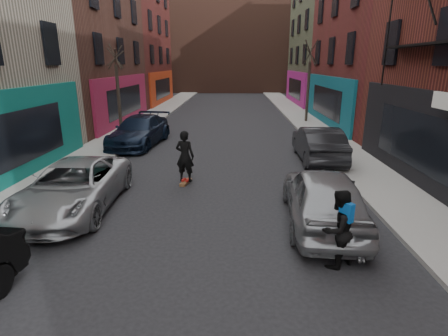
# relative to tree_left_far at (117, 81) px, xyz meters

# --- Properties ---
(sidewalk_left) EXTENTS (2.50, 84.00, 0.13)m
(sidewalk_left) POSITION_rel_tree_left_far_xyz_m (-0.05, 12.00, -3.31)
(sidewalk_left) COLOR gray
(sidewalk_left) RESTS_ON ground
(sidewalk_right) EXTENTS (2.50, 84.00, 0.13)m
(sidewalk_right) POSITION_rel_tree_left_far_xyz_m (12.45, 12.00, -3.31)
(sidewalk_right) COLOR gray
(sidewalk_right) RESTS_ON ground
(building_far) EXTENTS (40.00, 10.00, 14.00)m
(building_far) POSITION_rel_tree_left_far_xyz_m (6.20, 38.00, 3.62)
(building_far) COLOR #47281E
(building_far) RESTS_ON ground
(tree_left_far) EXTENTS (2.00, 2.00, 6.50)m
(tree_left_far) POSITION_rel_tree_left_far_xyz_m (0.00, 0.00, 0.00)
(tree_left_far) COLOR black
(tree_left_far) RESTS_ON sidewalk_left
(tree_right_far) EXTENTS (2.00, 2.00, 6.80)m
(tree_right_far) POSITION_rel_tree_left_far_xyz_m (12.40, 6.00, 0.15)
(tree_right_far) COLOR black
(tree_right_far) RESTS_ON sidewalk_right
(parked_left_far) EXTENTS (2.63, 5.39, 1.48)m
(parked_left_far) POSITION_rel_tree_left_far_xyz_m (1.97, -10.89, -2.64)
(parked_left_far) COLOR gray
(parked_left_far) RESTS_ON ground
(parked_left_end) EXTENTS (2.84, 5.71, 1.60)m
(parked_left_end) POSITION_rel_tree_left_far_xyz_m (1.67, -2.00, -2.58)
(parked_left_end) COLOR black
(parked_left_end) RESTS_ON ground
(parked_right_far) EXTENTS (2.30, 4.98, 1.65)m
(parked_right_far) POSITION_rel_tree_left_far_xyz_m (9.40, -11.72, -2.55)
(parked_right_far) COLOR gray
(parked_right_far) RESTS_ON ground
(parked_right_end) EXTENTS (1.75, 4.89, 1.60)m
(parked_right_end) POSITION_rel_tree_left_far_xyz_m (10.80, -4.94, -2.58)
(parked_right_end) COLOR black
(parked_right_end) RESTS_ON ground
(skateboard) EXTENTS (0.39, 0.83, 0.10)m
(skateboard) POSITION_rel_tree_left_far_xyz_m (5.08, -8.41, -3.33)
(skateboard) COLOR brown
(skateboard) RESTS_ON ground
(skateboarder) EXTENTS (0.79, 0.61, 1.94)m
(skateboarder) POSITION_rel_tree_left_far_xyz_m (5.08, -8.41, -2.31)
(skateboarder) COLOR black
(skateboarder) RESTS_ON skateboard
(pedestrian) EXTENTS (1.11, 1.06, 1.80)m
(pedestrian) POSITION_rel_tree_left_far_xyz_m (9.20, -13.89, -2.47)
(pedestrian) COLOR black
(pedestrian) RESTS_ON ground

